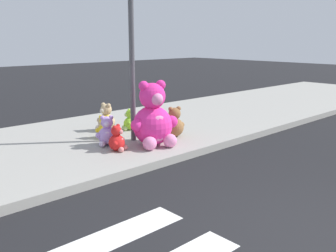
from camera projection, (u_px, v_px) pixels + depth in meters
The scene contains 10 objects.
ground_plane at pixel (304, 246), 4.15m from camera, with size 60.00×60.00×0.00m, color black.
sidewalk at pixel (73, 144), 7.85m from camera, with size 28.00×4.40×0.15m, color #9E9B93.
sign_pole at pixel (132, 59), 7.53m from camera, with size 0.56×0.11×3.20m.
plush_pink_large at pixel (153, 120), 7.42m from camera, with size 0.98×0.92×1.30m.
plush_brown at pixel (174, 124), 8.17m from camera, with size 0.49×0.47×0.66m.
plush_yellow at pixel (104, 129), 8.03m from camera, with size 0.35×0.36×0.50m.
plush_lavender at pixel (107, 133), 7.49m from camera, with size 0.42×0.44×0.61m.
plush_lime at pixel (129, 122), 8.76m from camera, with size 0.35×0.35×0.49m.
plush_red at pixel (117, 140), 7.12m from camera, with size 0.36×0.37×0.51m.
plush_tan at pixel (106, 120), 8.66m from camera, with size 0.45×0.50×0.65m.
Camera 1 is at (-3.64, -1.72, 2.25)m, focal length 39.88 mm.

